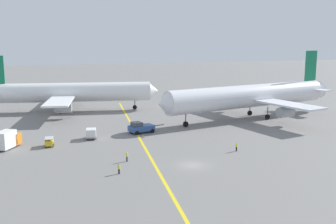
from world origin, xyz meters
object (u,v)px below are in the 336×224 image
Objects in this scene: pushback_tug at (141,127)px; gse_catering_truck_tall at (8,139)px; gse_container_dolly_flat at (91,133)px; ground_crew_wing_walker_right at (119,169)px; ground_crew_ramp_agent_by_cones at (236,147)px; airliner_at_gate_left at (71,93)px; ground_crew_marshaller_foreground at (127,156)px; gse_baggage_cart_trailing at (49,142)px; traffic_cone_wingtip_starboard at (143,136)px; airliner_being_pushed at (250,96)px; gse_baggage_cart_near_cluster at (5,136)px.

gse_catering_truck_tall reaches higher than pushback_tug.
gse_container_dolly_flat is 2.23× the size of ground_crew_wing_walker_right.
ground_crew_ramp_agent_by_cones is at bearing -21.77° from gse_catering_truck_tall.
ground_crew_wing_walker_right is at bearing -112.18° from pushback_tug.
ground_crew_marshaller_foreground is at bearing -85.81° from airliner_at_gate_left.
ground_crew_marshaller_foreground is at bearing -50.44° from gse_baggage_cart_trailing.
ground_crew_marshaller_foreground reaches higher than traffic_cone_wingtip_starboard.
airliner_being_pushed is 92.00× the size of traffic_cone_wingtip_starboard.
ground_crew_ramp_agent_by_cones is (-18.88, -27.03, -5.11)m from airliner_being_pushed.
gse_baggage_cart_trailing is at bearing 129.56° from ground_crew_marshaller_foreground.
airliner_being_pushed reaches higher than traffic_cone_wingtip_starboard.
pushback_tug is at bearing 122.36° from ground_crew_ramp_agent_by_cones.
ground_crew_marshaller_foreground is 2.86× the size of traffic_cone_wingtip_starboard.
airliner_being_pushed reaches higher than airliner_at_gate_left.
ground_crew_wing_walker_right is at bearing -167.08° from ground_crew_ramp_agent_by_cones.
gse_baggage_cart_near_cluster is (-17.06, 4.84, -0.31)m from gse_container_dolly_flat.
pushback_tug is at bearing 67.82° from ground_crew_wing_walker_right.
gse_catering_truck_tall reaches higher than ground_crew_marshaller_foreground.
pushback_tug is at bearing 8.80° from gse_catering_truck_tall.
ground_crew_wing_walker_right is at bearing -114.22° from ground_crew_marshaller_foreground.
gse_baggage_cart_trailing is (-8.16, -39.35, -4.56)m from airliner_at_gate_left.
pushback_tug is 14.68× the size of traffic_cone_wingtip_starboard.
airliner_at_gate_left is 41.58m from gse_catering_truck_tall.
gse_baggage_cart_near_cluster is at bearing 121.93° from ground_crew_wing_walker_right.
gse_baggage_cart_near_cluster is (-8.42, 8.17, 0.00)m from gse_baggage_cart_trailing.
ground_crew_marshaller_foreground reaches higher than gse_baggage_cart_near_cluster.
airliner_at_gate_left reaches higher than gse_baggage_cart_trailing.
gse_baggage_cart_trailing is at bearing 114.75° from ground_crew_wing_walker_right.
traffic_cone_wingtip_starboard is (-13.66, 15.96, -0.58)m from ground_crew_ramp_agent_by_cones.
gse_catering_truck_tall reaches higher than ground_crew_ramp_agent_by_cones.
gse_container_dolly_flat is at bearing -170.12° from pushback_tug.
airliner_being_pushed is 33.29× the size of ground_crew_ramp_agent_by_cones.
ground_crew_wing_walker_right is (17.89, -28.71, -0.04)m from gse_baggage_cart_near_cluster.
airliner_at_gate_left is 0.92× the size of airliner_being_pushed.
gse_baggage_cart_trailing is 1.68× the size of ground_crew_marshaller_foreground.
gse_catering_truck_tall is 27.51m from ground_crew_wing_walker_right.
ground_crew_wing_walker_right is at bearing -88.00° from gse_container_dolly_flat.
pushback_tug is at bearing 81.24° from traffic_cone_wingtip_starboard.
ground_crew_ramp_agent_by_cones is at bearing -57.64° from pushback_tug.
airliner_being_pushed is at bearing 11.20° from gse_container_dolly_flat.
traffic_cone_wingtip_starboard is at bearing 2.40° from gse_baggage_cart_trailing.
airliner_being_pushed is 34.77× the size of ground_crew_wing_walker_right.
ground_crew_marshaller_foreground is at bearing -146.26° from airliner_being_pushed.
ground_crew_ramp_agent_by_cones is at bearing -1.33° from ground_crew_marshaller_foreground.
gse_baggage_cart_trailing is at bearing -101.71° from airliner_at_gate_left.
airliner_at_gate_left reaches higher than pushback_tug.
airliner_being_pushed reaches higher than ground_crew_wing_walker_right.
ground_crew_marshaller_foreground is (-20.86, 0.48, 0.03)m from ground_crew_ramp_agent_by_cones.
pushback_tug is 1.41× the size of gse_catering_truck_tall.
gse_catering_truck_tall is 25.19m from ground_crew_marshaller_foreground.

